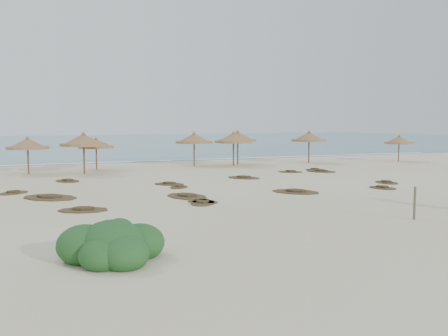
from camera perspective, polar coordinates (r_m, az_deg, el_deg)
The scene contains 29 objects.
ground at distance 25.54m, azimuth 5.66°, elevation -3.54°, with size 160.00×160.00×0.00m, color beige.
ocean at distance 98.02m, azimuth -15.62°, elevation 2.88°, with size 200.00×100.00×0.01m, color #25566F.
foam_line at distance 49.83m, azimuth -8.65°, elevation 0.78°, with size 70.00×0.60×0.01m, color silver.
palapa_0 at distance 40.00m, azimuth -21.53°, elevation 2.53°, with size 3.68×3.68×2.87m.
palapa_1 at distance 38.66m, azimuth -15.75°, elevation 3.02°, with size 3.99×3.99×3.21m.
palapa_2 at distance 41.79m, azimuth -14.41°, elevation 2.67°, with size 3.70×3.70×2.70m.
palapa_3 at distance 44.22m, azimuth -3.44°, elevation 3.33°, with size 4.23×4.23×3.06m.
palapa_4 at distance 45.43m, azimuth 1.58°, elevation 3.53°, with size 3.44×3.44×3.20m.
palapa_5 at distance 44.06m, azimuth 1.09°, elevation 3.39°, with size 4.40×4.40×3.12m.
palapa_6 at distance 47.93m, azimuth 9.70°, elevation 3.48°, with size 4.08×4.08×3.12m.
palapa_7 at distance 51.79m, azimuth 19.38°, elevation 2.99°, with size 3.29×3.29×2.66m.
fence_post_near at distance 21.45m, azimuth 20.96°, elevation -3.77°, with size 0.10×0.10×1.34m, color brown.
bush at distance 14.58m, azimuth -12.56°, elevation -8.64°, with size 3.07×2.71×1.38m.
scrub_0 at distance 22.96m, azimuth -15.79°, elevation -4.60°, with size 2.51×2.01×0.16m.
scrub_1 at distance 27.19m, azimuth -19.30°, elevation -3.17°, with size 3.60×3.69×0.16m.
scrub_2 at distance 29.82m, azimuth -5.18°, elevation -2.15°, with size 1.67×1.82×0.16m.
scrub_3 at distance 34.64m, azimuth 2.28°, elevation -1.08°, with size 2.64×2.85×0.16m.
scrub_4 at distance 33.55m, azimuth 18.08°, elevation -1.56°, with size 1.38×1.94×0.16m.
scrub_5 at distance 39.66m, azimuth 11.05°, elevation -0.36°, with size 2.62×2.85×0.16m.
scrub_6 at distance 34.26m, azimuth -17.44°, elevation -1.40°, with size 2.00×2.39×0.16m.
scrub_7 at distance 38.93m, azimuth 7.60°, elevation -0.41°, with size 2.24×2.15×0.16m.
scrub_8 at distance 29.64m, azimuth -22.92°, elevation -2.60°, with size 2.07×2.02×0.16m.
scrub_9 at distance 28.02m, azimuth 8.20°, elevation -2.67°, with size 3.08×3.21×0.16m.
scrub_10 at distance 41.10m, azimuth 10.35°, elevation -0.15°, with size 1.80×1.37×0.16m.
scrub_11 at distance 24.02m, azimuth -2.47°, elevation -3.96°, with size 1.86×2.16×0.16m.
scrub_12 at distance 30.81m, azimuth 17.66°, elevation -2.14°, with size 1.51×1.96×0.16m.
scrub_13 at distance 31.31m, azimuth -6.29°, elevation -1.80°, with size 2.33×2.34×0.16m.
scrub_14 at distance 26.15m, azimuth -4.26°, elevation -3.21°, with size 2.38×3.04×0.16m.
scrub_15 at distance 24.41m, azimuth -2.47°, elevation -3.81°, with size 1.81×2.04×0.16m.
Camera 1 is at (-11.99, -22.20, 3.95)m, focal length 40.00 mm.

